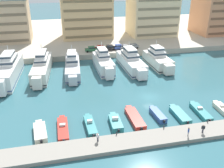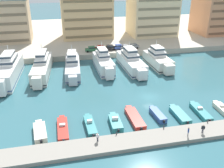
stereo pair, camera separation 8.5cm
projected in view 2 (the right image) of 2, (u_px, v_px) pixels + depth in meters
ground_plane at (149, 97)px, 58.89m from camera, size 400.00×400.00×0.00m
quay_promenade at (101, 32)px, 116.43m from camera, size 180.00×70.00×1.81m
pier_dock at (180, 135)px, 44.77m from camera, size 120.00×4.48×0.73m
yacht_white_left at (9, 70)px, 67.21m from camera, size 5.67×22.12×8.90m
yacht_ivory_mid_left at (42, 66)px, 71.17m from camera, size 5.84×22.57×8.09m
yacht_silver_center_left at (73, 65)px, 72.61m from camera, size 5.32×20.45×7.54m
yacht_white_center at (103, 63)px, 73.83m from camera, size 4.43×16.70×8.22m
yacht_white_center_right at (131, 62)px, 75.29m from camera, size 5.21×19.88×7.86m
yacht_ivory_mid_right at (158, 59)px, 77.17m from camera, size 5.26×16.79×7.73m
motorboat_cream_far_left at (40, 132)px, 45.37m from camera, size 2.73×6.92×1.01m
motorboat_red_left at (63, 128)px, 46.50m from camera, size 1.92×8.39×1.15m
motorboat_teal_mid_left at (90, 125)px, 47.12m from camera, size 1.92×7.52×1.57m
motorboat_teal_center_left at (115, 122)px, 48.01m from camera, size 2.22×6.32×1.68m
motorboat_red_center at (135, 118)px, 49.77m from camera, size 2.31×8.75×0.90m
motorboat_blue_center_right at (157, 115)px, 50.63m from camera, size 1.92×6.18×1.10m
motorboat_teal_mid_right at (179, 114)px, 50.88m from camera, size 2.17×7.26×0.91m
motorboat_teal_right at (200, 111)px, 51.95m from camera, size 2.17×8.01×1.31m
motorboat_cream_far_right at (222, 109)px, 52.88m from camera, size 2.11×6.12×1.36m
car_green_far_left at (91, 49)px, 85.46m from camera, size 4.12×1.96×1.80m
car_red_left at (100, 48)px, 86.64m from camera, size 4.19×2.11×1.80m
car_black_mid_left at (110, 47)px, 87.18m from camera, size 4.10×1.92×1.80m
car_blue_center_left at (118, 47)px, 87.71m from camera, size 4.19×2.11×1.80m
car_grey_center at (126, 47)px, 87.90m from camera, size 4.15×2.02×1.80m
car_grey_center_right at (133, 46)px, 88.89m from camera, size 4.15×2.02×1.80m
apartment_block_far_left at (11, 20)px, 95.44m from camera, size 14.43×12.40×18.08m
apartment_block_left at (86, 3)px, 99.31m from camera, size 20.53×12.64×29.06m
apartment_block_mid_left at (152, 10)px, 104.99m from camera, size 19.06×15.78×22.54m
apartment_block_center_left at (223, 7)px, 108.03m from camera, size 22.26×16.24×23.75m
pedestrian_near_edge at (203, 128)px, 44.27m from camera, size 0.61×0.38×1.68m
pedestrian_mid_deck at (188, 131)px, 43.38m from camera, size 0.44×0.61×1.77m
pedestrian_far_side at (97, 136)px, 42.07m from camera, size 0.49×0.46×1.64m
bollard_west at (116, 133)px, 44.02m from camera, size 0.20×0.20×0.61m
bollard_west_mid at (164, 127)px, 45.79m from camera, size 0.20×0.20×0.61m
bollard_east_mid at (208, 121)px, 47.56m from camera, size 0.20×0.20×0.61m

